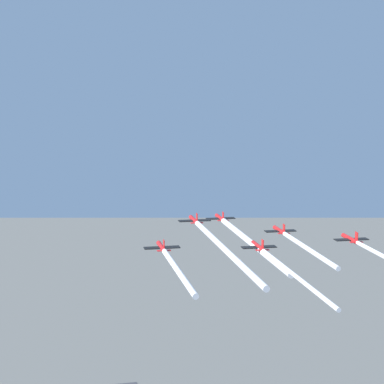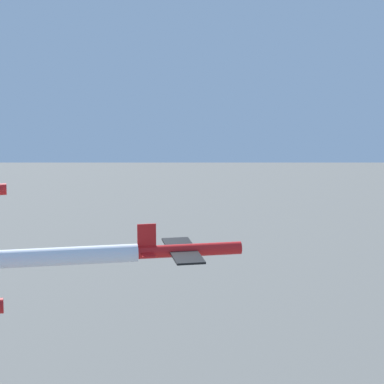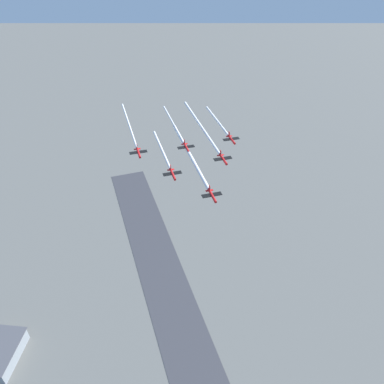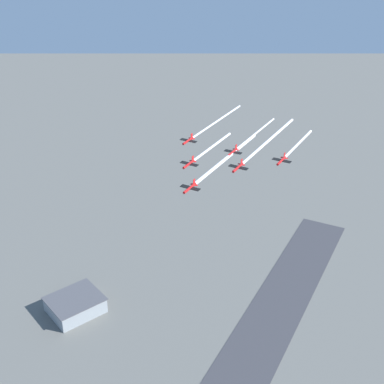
% 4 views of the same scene
% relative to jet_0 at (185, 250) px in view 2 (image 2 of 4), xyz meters
% --- Properties ---
extents(jet_0, '(7.86, 7.65, 2.66)m').
position_rel_jet_0_xyz_m(jet_0, '(0.00, 0.00, 0.00)').
color(jet_0, red).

